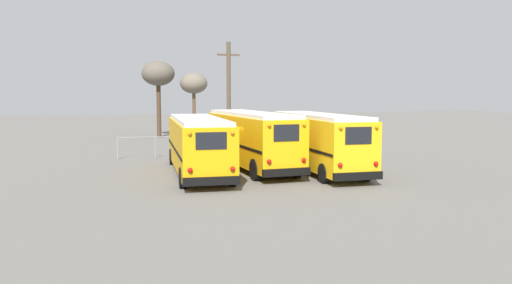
{
  "coord_description": "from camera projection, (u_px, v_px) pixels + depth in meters",
  "views": [
    {
      "loc": [
        -7.56,
        -25.85,
        4.2
      ],
      "look_at": [
        0.0,
        0.11,
        1.6
      ],
      "focal_mm": 35.0,
      "sensor_mm": 36.0,
      "label": 1
    }
  ],
  "objects": [
    {
      "name": "school_bus_0",
      "position": [
        198.0,
        143.0,
        26.16
      ],
      "size": [
        3.07,
        10.62,
        2.98
      ],
      "color": "#E5A00C",
      "rests_on": "ground"
    },
    {
      "name": "school_bus_1",
      "position": [
        251.0,
        138.0,
        28.13
      ],
      "size": [
        2.91,
        10.67,
        3.19
      ],
      "color": "#EAAA0F",
      "rests_on": "ground"
    },
    {
      "name": "ground_plane",
      "position": [
        257.0,
        171.0,
        27.22
      ],
      "size": [
        160.0,
        160.0,
        0.0
      ],
      "primitive_type": "plane",
      "color": "#66635E"
    },
    {
      "name": "bare_tree_1",
      "position": [
        158.0,
        75.0,
        48.2
      ],
      "size": [
        3.17,
        3.17,
        7.37
      ],
      "color": "#473323",
      "rests_on": "ground"
    },
    {
      "name": "bare_tree_0",
      "position": [
        194.0,
        84.0,
        47.98
      ],
      "size": [
        2.64,
        2.64,
        6.22
      ],
      "color": "brown",
      "rests_on": "ground"
    },
    {
      "name": "school_bus_2",
      "position": [
        317.0,
        140.0,
        27.13
      ],
      "size": [
        2.68,
        10.06,
        3.13
      ],
      "color": "yellow",
      "rests_on": "ground"
    },
    {
      "name": "utility_pole",
      "position": [
        229.0,
        94.0,
        39.07
      ],
      "size": [
        1.8,
        0.33,
        8.23
      ],
      "color": "brown",
      "rests_on": "ground"
    },
    {
      "name": "fence_line",
      "position": [
        227.0,
        141.0,
        34.13
      ],
      "size": [
        14.48,
        0.06,
        1.42
      ],
      "color": "#939399",
      "rests_on": "ground"
    }
  ]
}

